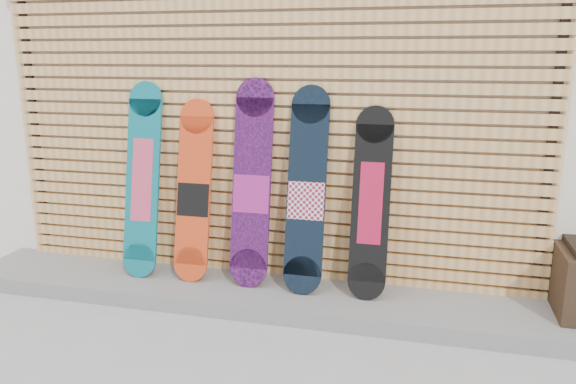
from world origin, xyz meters
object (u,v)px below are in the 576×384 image
Objects in this scene: snowboard_0 at (143,180)px; snowboard_3 at (307,192)px; snowboard_4 at (371,203)px; snowboard_1 at (194,192)px; snowboard_2 at (252,185)px.

snowboard_0 is 1.31m from snowboard_3.
snowboard_0 is 1.77m from snowboard_4.
snowboard_1 reaches higher than snowboard_4.
snowboard_1 is 0.47m from snowboard_2.
snowboard_3 is (0.42, -0.02, -0.02)m from snowboard_2.
snowboard_3 is 1.10× the size of snowboard_4.
snowboard_0 is 1.01× the size of snowboard_3.
snowboard_3 reaches higher than snowboard_1.
snowboard_4 is at bearing 0.20° from snowboard_0.
snowboard_2 is at bearing 0.69° from snowboard_0.
snowboard_4 is (0.88, -0.00, -0.08)m from snowboard_2.
snowboard_0 is at bearing -179.80° from snowboard_4.
snowboard_3 reaches higher than snowboard_4.
snowboard_0 is 0.89m from snowboard_2.
snowboard_1 is at bearing 179.97° from snowboard_4.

